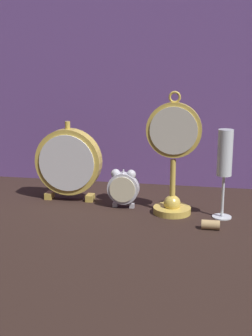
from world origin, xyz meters
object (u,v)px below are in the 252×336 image
object	(u,v)px
pocket_watch_on_stand	(173,160)
champagne_flute	(225,160)
alarm_clock_twin_bell	(123,187)
wine_cork	(211,225)
mantel_clock_silver	(68,162)

from	to	relation	value
pocket_watch_on_stand	champagne_flute	xyz separation A→B (m)	(0.12, -0.01, 0.01)
pocket_watch_on_stand	alarm_clock_twin_bell	size ratio (longest dim) A/B	2.99
champagne_flute	wine_cork	xyz separation A→B (m)	(-0.03, -0.09, -0.14)
alarm_clock_twin_bell	mantel_clock_silver	world-z (taller)	mantel_clock_silver
alarm_clock_twin_bell	mantel_clock_silver	distance (m)	0.17
pocket_watch_on_stand	champagne_flute	distance (m)	0.13
alarm_clock_twin_bell	wine_cork	distance (m)	0.26
mantel_clock_silver	wine_cork	distance (m)	0.43
pocket_watch_on_stand	mantel_clock_silver	xyz separation A→B (m)	(-0.29, 0.06, -0.03)
mantel_clock_silver	champagne_flute	world-z (taller)	champagne_flute
pocket_watch_on_stand	wine_cork	size ratio (longest dim) A/B	7.36
alarm_clock_twin_bell	champagne_flute	world-z (taller)	champagne_flute
pocket_watch_on_stand	alarm_clock_twin_bell	distance (m)	0.16
alarm_clock_twin_bell	wine_cork	xyz separation A→B (m)	(0.23, -0.12, -0.05)
champagne_flute	wine_cork	distance (m)	0.16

